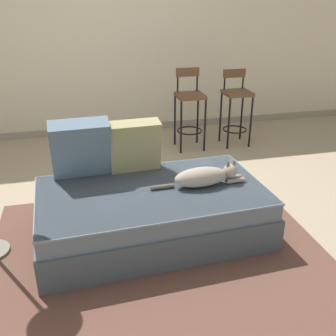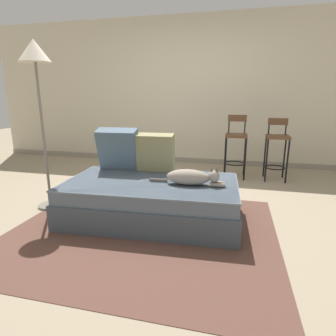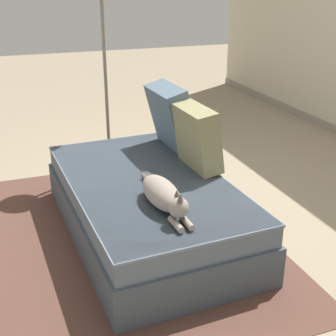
{
  "view_description": "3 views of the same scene",
  "coord_description": "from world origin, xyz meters",
  "px_view_note": "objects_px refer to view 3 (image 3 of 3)",
  "views": [
    {
      "loc": [
        -0.49,
        -3.0,
        1.77
      ],
      "look_at": [
        0.15,
        -0.3,
        0.52
      ],
      "focal_mm": 42.0,
      "sensor_mm": 36.0,
      "label": 1
    },
    {
      "loc": [
        0.8,
        -2.99,
        1.23
      ],
      "look_at": [
        0.15,
        -0.3,
        0.52
      ],
      "focal_mm": 30.0,
      "sensor_mm": 36.0,
      "label": 2
    },
    {
      "loc": [
        2.65,
        -1.21,
        1.64
      ],
      "look_at": [
        0.15,
        -0.3,
        0.52
      ],
      "focal_mm": 50.0,
      "sensor_mm": 36.0,
      "label": 3
    }
  ],
  "objects_px": {
    "throw_pillow_corner": "(172,117)",
    "throw_pillow_middle": "(197,137)",
    "cat": "(163,195)",
    "couch": "(146,206)"
  },
  "relations": [
    {
      "from": "throw_pillow_corner",
      "to": "throw_pillow_middle",
      "type": "height_order",
      "value": "throw_pillow_corner"
    },
    {
      "from": "throw_pillow_middle",
      "to": "cat",
      "type": "relative_size",
      "value": 0.58
    },
    {
      "from": "throw_pillow_corner",
      "to": "cat",
      "type": "bearing_deg",
      "value": -23.1
    },
    {
      "from": "couch",
      "to": "cat",
      "type": "distance_m",
      "value": 0.49
    },
    {
      "from": "couch",
      "to": "throw_pillow_corner",
      "type": "height_order",
      "value": "throw_pillow_corner"
    },
    {
      "from": "cat",
      "to": "throw_pillow_corner",
      "type": "bearing_deg",
      "value": 156.9
    },
    {
      "from": "throw_pillow_middle",
      "to": "throw_pillow_corner",
      "type": "bearing_deg",
      "value": -177.07
    },
    {
      "from": "couch",
      "to": "throw_pillow_corner",
      "type": "bearing_deg",
      "value": 143.73
    },
    {
      "from": "throw_pillow_middle",
      "to": "couch",
      "type": "bearing_deg",
      "value": -80.71
    },
    {
      "from": "couch",
      "to": "cat",
      "type": "height_order",
      "value": "cat"
    }
  ]
}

